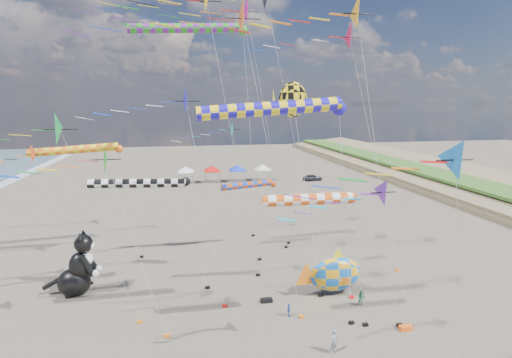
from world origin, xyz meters
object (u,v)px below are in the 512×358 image
object	(u,v)px
child_blue	(289,310)
parked_car	(313,177)
fish_inflatable	(335,274)
child_green	(362,298)
cat_inflatable	(76,263)
person_adult	(334,341)

from	to	relation	value
child_blue	parked_car	xyz separation A→B (m)	(18.55, 48.73, 0.16)
fish_inflatable	child_green	distance (m)	2.80
fish_inflatable	child_green	size ratio (longest dim) A/B	4.48
child_green	fish_inflatable	bearing A→B (deg)	145.36
fish_inflatable	parked_car	size ratio (longest dim) A/B	1.48
cat_inflatable	child_blue	bearing A→B (deg)	-19.28
person_adult	child_green	distance (m)	6.57
person_adult	child_green	xyz separation A→B (m)	(4.22, 5.04, -0.15)
child_blue	parked_car	bearing A→B (deg)	7.55
child_green	child_blue	size ratio (longest dim) A/B	1.29
cat_inflatable	parked_car	xyz separation A→B (m)	(34.13, 42.09, -1.96)
cat_inflatable	person_adult	size ratio (longest dim) A/B	3.36
fish_inflatable	person_adult	world-z (taller)	fish_inflatable
child_green	parked_car	bearing A→B (deg)	101.40
person_adult	parked_car	world-z (taller)	person_adult
fish_inflatable	parked_car	xyz separation A→B (m)	(14.05, 46.06, -1.03)
child_green	cat_inflatable	bearing A→B (deg)	-170.06
child_green	parked_car	size ratio (longest dim) A/B	0.33
child_green	child_blue	distance (m)	5.78
parked_car	child_blue	bearing A→B (deg)	153.07
person_adult	child_blue	xyz separation A→B (m)	(-1.55, 4.63, -0.29)
person_adult	child_blue	bearing A→B (deg)	74.43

